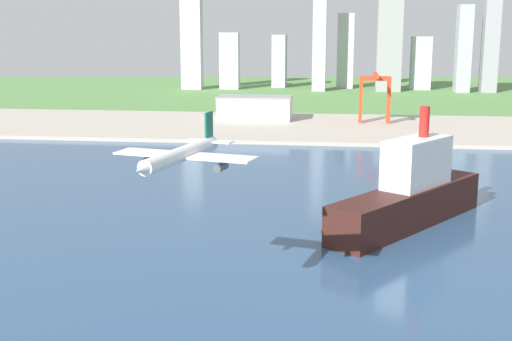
{
  "coord_description": "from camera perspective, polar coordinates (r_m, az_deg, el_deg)",
  "views": [
    {
      "loc": [
        16.27,
        11.85,
        70.04
      ],
      "look_at": [
        -5.34,
        179.79,
        34.62
      ],
      "focal_mm": 47.98,
      "sensor_mm": 36.0,
      "label": 1
    }
  ],
  "objects": [
    {
      "name": "airplane_landing",
      "position": [
        166.18,
        -6.24,
        1.3
      ],
      "size": [
        36.62,
        40.53,
        12.02
      ],
      "color": "white"
    },
    {
      "name": "industrial_pier",
      "position": [
        483.35,
        5.34,
        3.58
      ],
      "size": [
        840.0,
        140.0,
        2.5
      ],
      "primitive_type": "cube",
      "color": "#ADA394",
      "rests_on": "ground"
    },
    {
      "name": "distant_skyline",
      "position": [
        793.86,
        8.08,
        10.56
      ],
      "size": [
        353.08,
        69.65,
        154.45
      ],
      "color": "#B4B8C0",
      "rests_on": "ground"
    },
    {
      "name": "warehouse_main",
      "position": [
        514.49,
        -0.08,
        5.25
      ],
      "size": [
        55.3,
        28.88,
        17.41
      ],
      "color": "silver",
      "rests_on": "industrial_pier"
    },
    {
      "name": "water_bay",
      "position": [
        239.19,
        3.12,
        -5.21
      ],
      "size": [
        840.0,
        360.0,
        0.15
      ],
      "primitive_type": "cube",
      "color": "#2D4C70",
      "rests_on": "ground"
    },
    {
      "name": "cargo_ship",
      "position": [
        251.43,
        12.74,
        -1.93
      ],
      "size": [
        59.41,
        75.8,
        42.37
      ],
      "color": "#381914",
      "rests_on": "water_bay"
    },
    {
      "name": "ground_plane",
      "position": [
        296.99,
        3.99,
        -1.85
      ],
      "size": [
        2400.0,
        2400.0,
        0.0
      ],
      "primitive_type": "plane",
      "color": "#558545"
    },
    {
      "name": "port_crane_red",
      "position": [
        500.18,
        9.91,
        6.85
      ],
      "size": [
        22.37,
        37.82,
        36.1
      ],
      "color": "red",
      "rests_on": "industrial_pier"
    }
  ]
}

